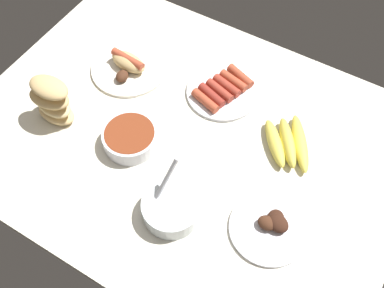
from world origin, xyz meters
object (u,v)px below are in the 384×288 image
(banana_bunch, at_px, (288,143))
(bread_stack, at_px, (52,101))
(bowl_chili, at_px, (130,137))
(plate_sausages, at_px, (223,90))
(bowl_coleslaw, at_px, (172,208))
(plate_grilled_meat, at_px, (270,226))
(plate_hotdog_assembled, at_px, (129,66))

(banana_bunch, bearing_deg, bread_stack, 21.67)
(bowl_chili, height_order, bread_stack, bread_stack)
(banana_bunch, height_order, bread_stack, bread_stack)
(plate_sausages, distance_m, bowl_coleslaw, 0.41)
(plate_grilled_meat, relative_size, bread_stack, 1.35)
(plate_sausages, height_order, bowl_coleslaw, bowl_coleslaw)
(bowl_chili, bearing_deg, banana_bunch, -150.89)
(bowl_chili, bearing_deg, plate_sausages, -114.92)
(bowl_chili, xyz_separation_m, bread_stack, (0.23, 0.03, 0.05))
(plate_hotdog_assembled, bearing_deg, bowl_coleslaw, 137.40)
(plate_grilled_meat, xyz_separation_m, bowl_coleslaw, (0.23, 0.09, 0.02))
(bowl_chili, bearing_deg, bread_stack, 7.95)
(bread_stack, bearing_deg, bowl_coleslaw, 168.71)
(banana_bunch, distance_m, bread_stack, 0.65)
(bread_stack, bearing_deg, plate_grilled_meat, 179.98)
(plate_grilled_meat, height_order, banana_bunch, same)
(plate_sausages, xyz_separation_m, bowl_coleslaw, (-0.08, 0.40, 0.02))
(banana_bunch, relative_size, bread_stack, 1.35)
(bowl_coleslaw, distance_m, bread_stack, 0.45)
(banana_bunch, xyz_separation_m, bowl_coleslaw, (0.17, 0.33, 0.01))
(plate_hotdog_assembled, xyz_separation_m, bowl_coleslaw, (-0.37, 0.34, 0.01))
(banana_bunch, relative_size, plate_sausages, 0.90)
(bowl_coleslaw, bearing_deg, banana_bunch, -116.86)
(plate_grilled_meat, xyz_separation_m, bread_stack, (0.67, -0.00, 0.06))
(banana_bunch, xyz_separation_m, plate_hotdog_assembled, (0.53, -0.01, -0.00))
(plate_grilled_meat, bearing_deg, bread_stack, -0.02)
(bowl_chili, xyz_separation_m, bowl_coleslaw, (-0.21, 0.12, 0.00))
(bowl_chili, xyz_separation_m, banana_bunch, (-0.37, -0.21, -0.01))
(plate_sausages, relative_size, bowl_coleslaw, 1.41)
(plate_grilled_meat, height_order, plate_hotdog_assembled, plate_hotdog_assembled)
(bowl_chili, xyz_separation_m, plate_hotdog_assembled, (0.16, -0.22, -0.01))
(bowl_coleslaw, bearing_deg, plate_hotdog_assembled, -42.60)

